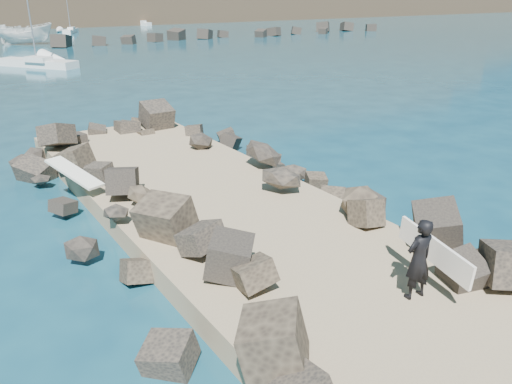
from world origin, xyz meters
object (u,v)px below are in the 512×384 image
(surfboard_resting, at_px, (75,176))
(surfer_with_board, at_px, (421,258))
(boat_imported, at_px, (25,34))
(sailboat_c, at_px, (37,63))

(surfboard_resting, xyz_separation_m, surfer_with_board, (3.98, -9.54, 0.40))
(surfboard_resting, distance_m, boat_imported, 57.27)
(surfer_with_board, relative_size, sailboat_c, 0.22)
(surfboard_resting, bearing_deg, boat_imported, 61.30)
(boat_imported, height_order, sailboat_c, sailboat_c)
(surfboard_resting, distance_m, surfer_with_board, 10.35)
(boat_imported, relative_size, sailboat_c, 0.73)
(sailboat_c, bearing_deg, surfer_with_board, -92.47)
(boat_imported, bearing_deg, sailboat_c, -161.09)
(surfboard_resting, relative_size, sailboat_c, 0.23)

